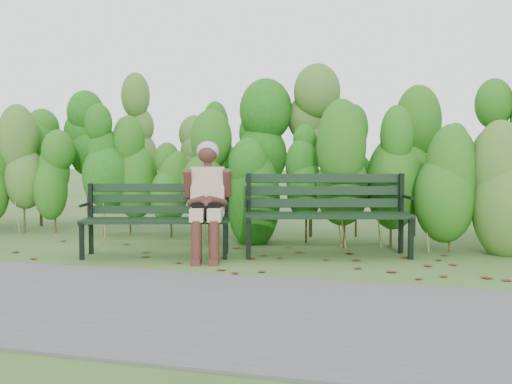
# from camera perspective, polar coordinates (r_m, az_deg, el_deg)

# --- Properties ---
(ground) EXTENTS (80.00, 80.00, 0.00)m
(ground) POSITION_cam_1_polar(r_m,az_deg,el_deg) (6.84, -0.81, -6.46)
(ground) COLOR #2C541C
(footpath) EXTENTS (60.00, 2.50, 0.01)m
(footpath) POSITION_cam_1_polar(r_m,az_deg,el_deg) (4.82, -8.54, -10.69)
(footpath) COLOR #474749
(footpath) RESTS_ON ground
(hedge_band) EXTENTS (11.04, 1.67, 2.42)m
(hedge_band) POSITION_cam_1_polar(r_m,az_deg,el_deg) (8.53, 2.81, 4.00)
(hedge_band) COLOR #47381E
(hedge_band) RESTS_ON ground
(leaf_litter) EXTENTS (5.63, 2.24, 0.01)m
(leaf_litter) POSITION_cam_1_polar(r_m,az_deg,el_deg) (6.74, -3.68, -6.59)
(leaf_litter) COLOR #5A2817
(leaf_litter) RESTS_ON ground
(bench_left) EXTENTS (1.79, 1.02, 0.85)m
(bench_left) POSITION_cam_1_polar(r_m,az_deg,el_deg) (7.16, -9.40, -2.01)
(bench_left) COLOR black
(bench_left) RESTS_ON ground
(bench_right) EXTENTS (2.03, 1.14, 0.97)m
(bench_right) POSITION_cam_1_polar(r_m,az_deg,el_deg) (7.16, 6.71, -1.43)
(bench_right) COLOR black
(bench_right) RESTS_ON ground
(seated_woman) EXTENTS (0.61, 0.87, 1.35)m
(seated_woman) POSITION_cam_1_polar(r_m,az_deg,el_deg) (6.90, -4.67, -0.13)
(seated_woman) COLOR tan
(seated_woman) RESTS_ON ground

